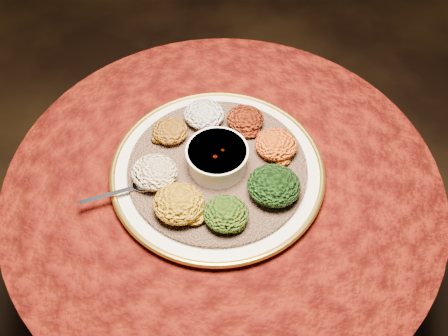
# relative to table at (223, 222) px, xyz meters

# --- Properties ---
(table) EXTENTS (0.96, 0.96, 0.73)m
(table) POSITION_rel_table_xyz_m (0.00, 0.00, 0.00)
(table) COLOR black
(table) RESTS_ON ground
(platter) EXTENTS (0.51, 0.51, 0.02)m
(platter) POSITION_rel_table_xyz_m (-0.02, 0.01, 0.19)
(platter) COLOR silver
(platter) RESTS_ON table
(injera) EXTENTS (0.51, 0.51, 0.01)m
(injera) POSITION_rel_table_xyz_m (-0.02, 0.01, 0.20)
(injera) COLOR #8A5F45
(injera) RESTS_ON platter
(stew_bowl) EXTENTS (0.13, 0.13, 0.06)m
(stew_bowl) POSITION_rel_table_xyz_m (-0.02, 0.01, 0.24)
(stew_bowl) COLOR white
(stew_bowl) RESTS_ON injera
(spoon) EXTENTS (0.14, 0.09, 0.01)m
(spoon) POSITION_rel_table_xyz_m (-0.17, -0.08, 0.21)
(spoon) COLOR silver
(spoon) RESTS_ON injera
(portion_ayib) EXTENTS (0.09, 0.09, 0.04)m
(portion_ayib) POSITION_rel_table_xyz_m (-0.07, 0.14, 0.23)
(portion_ayib) COLOR silver
(portion_ayib) RESTS_ON injera
(portion_kitfo) EXTENTS (0.09, 0.08, 0.04)m
(portion_kitfo) POSITION_rel_table_xyz_m (0.02, 0.14, 0.23)
(portion_kitfo) COLOR black
(portion_kitfo) RESTS_ON injera
(portion_tikil) EXTENTS (0.09, 0.09, 0.04)m
(portion_tikil) POSITION_rel_table_xyz_m (0.10, 0.08, 0.23)
(portion_tikil) COLOR #CC9511
(portion_tikil) RESTS_ON injera
(portion_gomen) EXTENTS (0.11, 0.11, 0.05)m
(portion_gomen) POSITION_rel_table_xyz_m (0.11, -0.03, 0.23)
(portion_gomen) COLOR black
(portion_gomen) RESTS_ON injera
(portion_mixveg) EXTENTS (0.09, 0.09, 0.04)m
(portion_mixveg) POSITION_rel_table_xyz_m (0.03, -0.11, 0.23)
(portion_mixveg) COLOR #9A2A09
(portion_mixveg) RESTS_ON injera
(portion_kik) EXTENTS (0.10, 0.10, 0.05)m
(portion_kik) POSITION_rel_table_xyz_m (-0.07, -0.11, 0.23)
(portion_kik) COLOR #B88110
(portion_kik) RESTS_ON injera
(portion_timatim) EXTENTS (0.10, 0.09, 0.05)m
(portion_timatim) POSITION_rel_table_xyz_m (-0.14, -0.04, 0.23)
(portion_timatim) COLOR maroon
(portion_timatim) RESTS_ON injera
(portion_shiro) EXTENTS (0.08, 0.08, 0.04)m
(portion_shiro) POSITION_rel_table_xyz_m (-0.14, 0.08, 0.23)
(portion_shiro) COLOR brown
(portion_shiro) RESTS_ON injera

